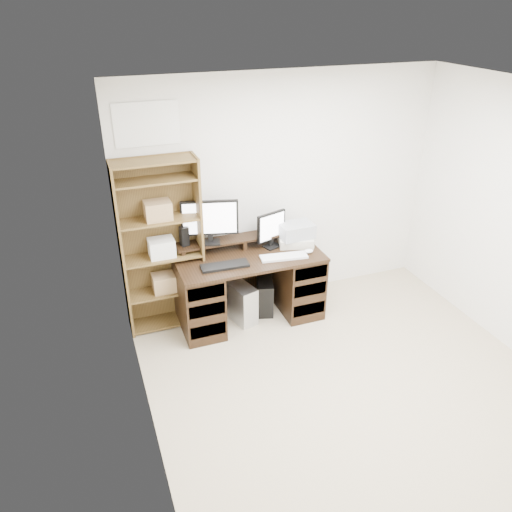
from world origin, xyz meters
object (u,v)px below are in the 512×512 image
printer (296,241)px  bookshelf (161,245)px  monitor_small (271,228)px  tower_black (265,295)px  desk (249,286)px  monitor_wide (210,220)px  tower_silver (240,302)px

printer → bookshelf: size_ratio=0.20×
monitor_small → tower_black: monitor_small is taller
desk → monitor_wide: 0.83m
monitor_wide → tower_black: bearing=1.5°
desk → bookshelf: 1.02m
monitor_small → printer: size_ratio=1.08×
tower_black → desk: bearing=-144.2°
monitor_wide → printer: (0.90, -0.12, -0.33)m
tower_silver → tower_black: size_ratio=1.04×
printer → tower_black: bearing=-163.6°
monitor_wide → monitor_small: (0.64, -0.08, -0.16)m
monitor_small → printer: (0.27, -0.04, -0.17)m
monitor_small → bookshelf: bearing=157.1°
desk → printer: printer is taller
printer → tower_black: printer is taller
desk → tower_silver: (-0.11, 0.00, -0.18)m
printer → tower_silver: 0.89m
bookshelf → tower_silver: bearing=-15.8°
monitor_small → tower_black: 0.78m
monitor_wide → tower_black: 1.09m
tower_silver → bookshelf: size_ratio=0.24×
monitor_small → printer: 0.32m
desk → tower_black: bearing=19.1°
monitor_wide → monitor_small: monitor_wide is taller
printer → tower_silver: size_ratio=0.84×
desk → tower_silver: desk is taller
printer → bookshelf: 1.42m
desk → tower_black: size_ratio=3.67×
tower_black → bookshelf: bearing=-170.8°
desk → tower_black: 0.30m
desk → tower_silver: 0.21m
tower_black → tower_silver: bearing=-150.7°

